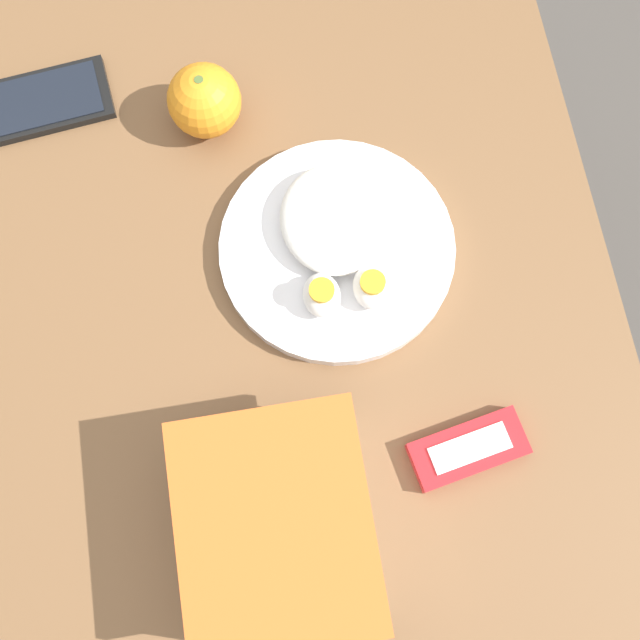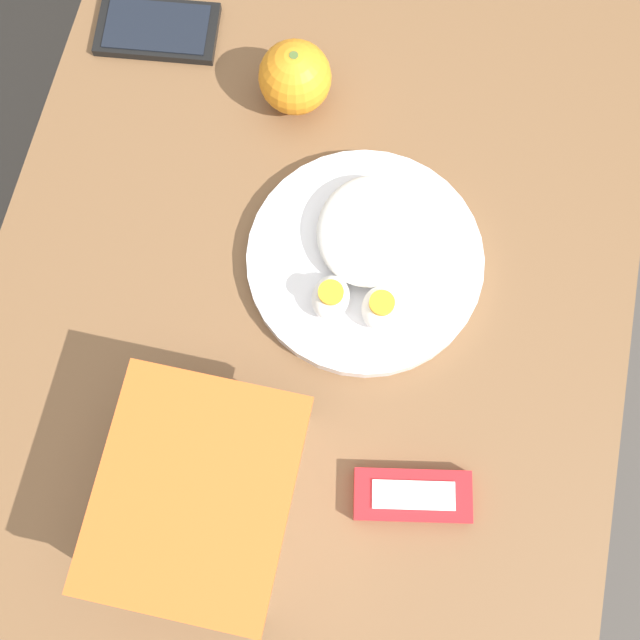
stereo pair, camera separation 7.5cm
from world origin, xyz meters
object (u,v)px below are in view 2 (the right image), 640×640
object	(u,v)px
candy_bar	(412,496)
cell_phone	(157,29)
rice_plate	(366,255)
food_container	(202,495)
orange_fruit	(295,77)

from	to	relation	value
candy_bar	cell_phone	xyz separation A→B (m)	(0.46, 0.39, -0.00)
rice_plate	candy_bar	distance (m)	0.25
candy_bar	cell_phone	bearing A→B (deg)	39.91
food_container	candy_bar	size ratio (longest dim) A/B	1.71
candy_bar	orange_fruit	bearing A→B (deg)	26.93
orange_fruit	food_container	bearing A→B (deg)	-178.42
food_container	cell_phone	bearing A→B (deg)	20.65
food_container	cell_phone	size ratio (longest dim) A/B	1.39
food_container	candy_bar	distance (m)	0.20
candy_bar	cell_phone	world-z (taller)	candy_bar
food_container	orange_fruit	distance (m)	0.45
rice_plate	cell_phone	bearing A→B (deg)	51.95
food_container	orange_fruit	world-z (taller)	food_container
orange_fruit	rice_plate	xyz separation A→B (m)	(-0.18, -0.12, -0.02)
rice_plate	candy_bar	size ratio (longest dim) A/B	2.07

